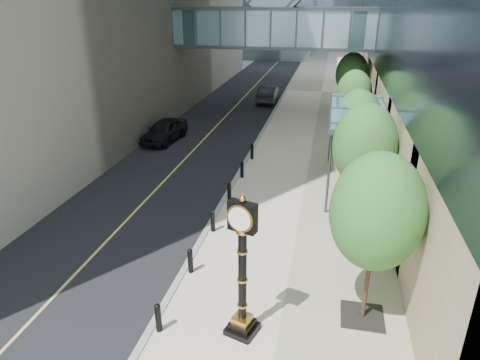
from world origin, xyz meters
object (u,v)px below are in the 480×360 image
street_clock (242,277)px  car_far (268,94)px  pedestrian (375,190)px  car_near (164,130)px

street_clock → car_far: street_clock is taller
street_clock → pedestrian: bearing=82.3°
car_near → car_far: size_ratio=0.95×
car_near → pedestrian: bearing=-23.5°
street_clock → car_near: (-9.53, 17.96, -1.27)m
car_near → car_far: car_far is taller
street_clock → pedestrian: (4.63, 9.77, -1.09)m
street_clock → pedestrian: 10.87m
street_clock → car_near: bearing=135.6°
car_near → car_far: bearing=75.7°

